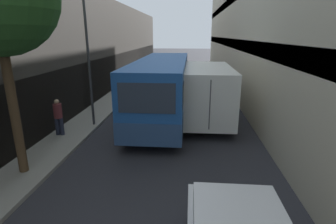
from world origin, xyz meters
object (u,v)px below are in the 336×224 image
bus (162,87)px  pedestrian (58,116)px  street_lamp (86,30)px  box_truck (205,89)px

bus → pedestrian: bearing=-140.0°
street_lamp → pedestrian: bearing=-123.5°
bus → street_lamp: street_lamp is taller
bus → box_truck: bus is taller
bus → street_lamp: size_ratio=1.60×
box_truck → pedestrian: (-6.58, -3.68, -0.57)m
pedestrian → street_lamp: 4.07m
pedestrian → box_truck: bearing=29.2°
box_truck → pedestrian: 7.57m
box_truck → street_lamp: 6.74m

